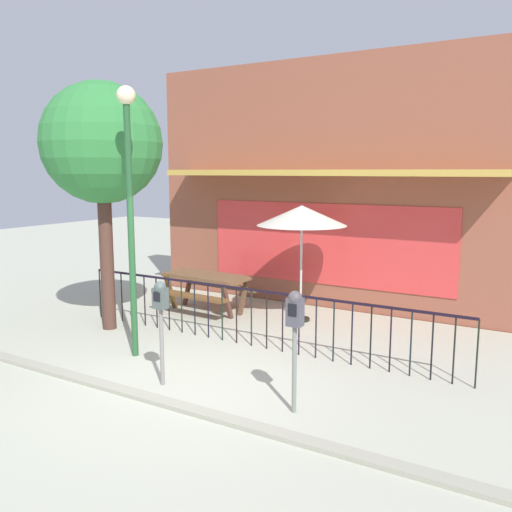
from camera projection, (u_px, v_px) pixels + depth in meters
The scene contains 10 objects.
ground at pixel (181, 384), 7.31m from camera, with size 40.00×40.00×0.00m, color #AAAD99.
pub_storefront at pixel (330, 185), 11.23m from camera, with size 8.29×1.32×5.16m.
patio_fence_front at pixel (251, 307), 8.80m from camera, with size 6.98×0.04×0.97m.
picnic_table_left at pixel (206, 282), 10.99m from camera, with size 1.88×1.47×0.79m.
patio_umbrella at pixel (302, 216), 10.10m from camera, with size 1.70×1.70×2.23m.
parking_meter_near at pixel (295, 319), 6.27m from camera, with size 0.18×0.17×1.49m.
parking_meter_far at pixel (161, 305), 7.11m from camera, with size 0.18×0.17×1.43m.
street_tree at pixel (102, 145), 9.37m from camera, with size 2.11×2.11×4.41m.
street_lamp at pixel (129, 185), 8.03m from camera, with size 0.28×0.28×4.10m.
curb_edge at pixel (150, 400), 6.79m from camera, with size 11.60×0.20×0.11m, color gray.
Camera 1 is at (4.41, -5.46, 2.87)m, focal length 37.70 mm.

